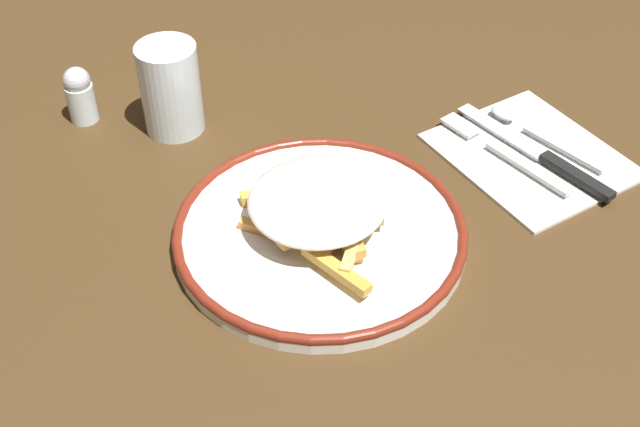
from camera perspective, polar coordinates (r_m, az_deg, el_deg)
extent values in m
plane|color=#402B15|center=(0.82, 0.00, -1.80)|extent=(2.60, 2.60, 0.00)
cylinder|color=white|center=(0.81, 0.00, -1.43)|extent=(0.29, 0.29, 0.01)
torus|color=maroon|center=(0.81, 0.00, -1.05)|extent=(0.29, 0.29, 0.01)
cube|color=#DE8E41|center=(0.80, -2.94, -1.34)|extent=(0.06, 0.07, 0.01)
cube|color=#E9AD52|center=(0.80, 1.94, -1.21)|extent=(0.04, 0.08, 0.01)
cube|color=#D18E42|center=(0.79, -0.42, -0.87)|extent=(0.08, 0.02, 0.01)
cube|color=gold|center=(0.83, 0.98, 1.01)|extent=(0.05, 0.07, 0.01)
cube|color=#E6BD5C|center=(0.77, 2.33, -2.23)|extent=(0.06, 0.06, 0.01)
cube|color=orange|center=(0.79, -1.97, -1.44)|extent=(0.04, 0.08, 0.01)
cube|color=#F3C350|center=(0.81, 0.10, -0.37)|extent=(0.06, 0.04, 0.01)
cube|color=#F2C259|center=(0.79, -1.62, -1.37)|extent=(0.02, 0.06, 0.01)
cube|color=gold|center=(0.84, -3.25, 1.40)|extent=(0.07, 0.03, 0.01)
cube|color=gold|center=(0.80, 0.64, 0.16)|extent=(0.07, 0.07, 0.01)
cube|color=gold|center=(0.81, 2.05, -0.54)|extent=(0.06, 0.08, 0.01)
cube|color=gold|center=(0.80, 0.41, -1.16)|extent=(0.08, 0.04, 0.01)
cube|color=#C88D3C|center=(0.80, 1.51, -0.12)|extent=(0.07, 0.06, 0.01)
cube|color=gold|center=(0.79, 0.17, -0.03)|extent=(0.02, 0.09, 0.01)
cube|color=#C3863B|center=(0.78, 1.95, -1.17)|extent=(0.03, 0.07, 0.01)
cube|color=#E29140|center=(0.81, 0.16, -0.47)|extent=(0.06, 0.04, 0.01)
cube|color=gold|center=(0.75, 1.11, -3.81)|extent=(0.03, 0.08, 0.01)
ellipsoid|color=beige|center=(0.79, -0.05, 0.93)|extent=(0.18, 0.18, 0.02)
cube|color=#277221|center=(0.77, 3.22, 0.29)|extent=(0.00, 0.00, 0.00)
cube|color=#327434|center=(0.76, 2.89, -0.41)|extent=(0.00, 0.00, 0.00)
cube|color=#246D23|center=(0.80, -0.07, 1.91)|extent=(0.00, 0.00, 0.00)
cube|color=#206B31|center=(0.75, 1.60, -1.22)|extent=(0.00, 0.00, 0.00)
cube|color=silver|center=(0.94, 14.26, 3.95)|extent=(0.17, 0.19, 0.01)
cube|color=silver|center=(0.91, 14.06, 3.07)|extent=(0.03, 0.11, 0.01)
cube|color=silver|center=(0.96, 9.59, 5.97)|extent=(0.03, 0.05, 0.00)
cube|color=black|center=(0.91, 17.16, 2.48)|extent=(0.03, 0.09, 0.01)
cube|color=silver|center=(0.96, 12.30, 5.53)|extent=(0.03, 0.12, 0.00)
cube|color=silver|center=(0.95, 16.33, 4.29)|extent=(0.03, 0.10, 0.00)
ellipsoid|color=silver|center=(0.98, 12.45, 6.73)|extent=(0.03, 0.04, 0.01)
cylinder|color=silver|center=(0.95, -10.19, 8.42)|extent=(0.07, 0.07, 0.10)
cylinder|color=silver|center=(1.00, -16.00, 7.31)|extent=(0.03, 0.03, 0.05)
sphere|color=#B7BABF|center=(0.98, -16.32, 8.74)|extent=(0.03, 0.03, 0.03)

